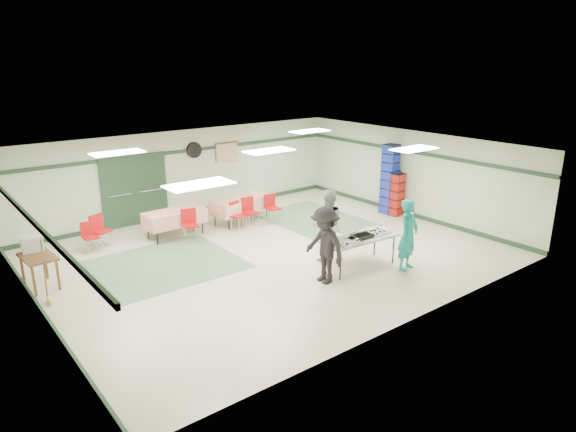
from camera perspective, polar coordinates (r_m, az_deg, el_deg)
floor at (r=13.28m, az=-2.00°, el=-4.21°), size 11.00×11.00×0.00m
ceiling at (r=12.54m, az=-2.13°, el=7.34°), size 11.00×11.00×0.00m
wall_back at (r=16.59m, az=-11.29°, el=4.74°), size 11.00×0.00×11.00m
wall_front at (r=9.76m, az=13.75°, el=-4.36°), size 11.00×0.00×11.00m
wall_left at (r=10.75m, az=-26.54°, el=-3.71°), size 0.00×9.00×9.00m
wall_right at (r=16.58m, az=13.53°, el=4.58°), size 0.00×9.00×9.00m
trim_back at (r=16.43m, az=-11.38°, el=7.10°), size 11.00×0.06×0.10m
baseboard_back at (r=16.89m, az=-10.98°, el=0.45°), size 11.00×0.06×0.12m
trim_left at (r=10.55m, az=-26.89°, el=-0.12°), size 0.06×9.00×0.10m
baseboard_left at (r=11.24m, az=-25.50°, el=-9.84°), size 0.06×9.00×0.12m
trim_right at (r=16.42m, az=13.64°, el=6.95°), size 0.06×9.00×0.10m
baseboard_right at (r=16.88m, az=13.17°, el=0.30°), size 0.06×9.00×0.12m
green_patch_a at (r=12.94m, az=-13.68°, el=-5.30°), size 3.50×3.00×0.01m
green_patch_b at (r=16.03m, az=2.92°, el=-0.37°), size 2.50×3.50×0.01m
double_door_left at (r=15.77m, az=-18.24°, el=2.42°), size 0.90×0.06×2.10m
double_door_right at (r=16.10m, az=-15.08°, el=2.99°), size 0.90×0.06×2.10m
door_frame at (r=15.91m, az=-16.63°, el=2.69°), size 2.00×0.03×2.15m
wall_fan at (r=16.54m, az=-10.40°, el=7.22°), size 0.50×0.10×0.50m
scroll_banner at (r=17.15m, az=-6.81°, el=7.06°), size 0.80×0.02×0.60m
serving_table at (r=12.33m, az=7.91°, el=-2.52°), size 2.01×0.89×0.76m
sheet_tray_right at (r=12.64m, az=9.76°, el=-1.87°), size 0.63×0.49×0.02m
sheet_tray_mid at (r=12.32m, az=7.54°, el=-2.26°), size 0.54×0.42×0.02m
sheet_tray_left at (r=11.90m, az=6.72°, el=-2.96°), size 0.62×0.48×0.02m
baking_pan at (r=12.27m, az=8.25°, el=-2.24°), size 0.53×0.34×0.08m
foam_box_stack at (r=11.76m, az=5.36°, el=-2.61°), size 0.26×0.24×0.23m
volunteer_teal at (r=12.39m, az=13.21°, el=-2.06°), size 0.70×0.54×1.72m
volunteer_grey at (r=12.62m, az=4.33°, el=-1.04°), size 0.99×0.84×1.81m
volunteer_dark at (r=11.38m, az=4.09°, el=-3.28°), size 0.68×1.14×1.75m
dining_table_a at (r=15.71m, az=-5.25°, el=1.36°), size 2.01×1.15×0.77m
dining_table_b at (r=14.69m, az=-12.46°, el=-0.12°), size 1.72×0.81×0.77m
chair_a at (r=15.22m, az=-4.33°, el=0.78°), size 0.42×0.42×0.90m
chair_b at (r=14.99m, az=-5.73°, el=0.35°), size 0.47×0.47×0.84m
chair_c at (r=15.67m, az=-1.85°, el=1.22°), size 0.41×0.41×0.86m
chair_d at (r=14.28m, az=-10.89°, el=-0.61°), size 0.52×0.52×0.90m
chair_loose_a at (r=14.46m, az=-20.26°, el=-1.20°), size 0.53×0.53×0.89m
chair_loose_b at (r=14.21m, az=-21.20°, el=-1.86°), size 0.38×0.39×0.80m
crate_stack_blue_a at (r=16.78m, az=11.26°, el=2.62°), size 0.49×0.49×1.41m
crate_stack_red at (r=16.64m, az=11.87°, el=2.37°), size 0.47×0.47×1.37m
crate_stack_blue_b at (r=16.72m, az=11.22°, el=4.03°), size 0.48×0.48×2.24m
printer_table at (r=12.42m, az=-26.02°, el=-4.40°), size 0.68×0.99×0.74m
office_printer at (r=12.69m, az=-26.57°, el=-2.73°), size 0.47×0.42×0.35m
broom at (r=11.55m, az=-25.45°, el=-5.49°), size 0.05×0.23×1.39m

